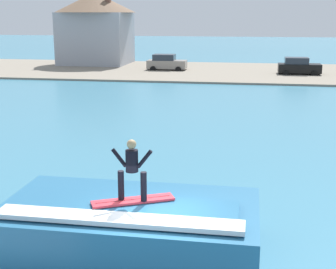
# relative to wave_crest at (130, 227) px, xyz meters

# --- Properties ---
(ground_plane) EXTENTS (260.00, 260.00, 0.00)m
(ground_plane) POSITION_rel_wave_crest_xyz_m (0.84, -0.82, -0.70)
(ground_plane) COLOR teal
(wave_crest) EXTENTS (6.73, 3.74, 1.48)m
(wave_crest) POSITION_rel_wave_crest_xyz_m (0.00, 0.00, 0.00)
(wave_crest) COLOR #28658E
(wave_crest) RESTS_ON ground_plane
(surfboard) EXTENTS (2.11, 1.35, 0.06)m
(surfboard) POSITION_rel_wave_crest_xyz_m (0.14, -0.16, 0.81)
(surfboard) COLOR #D8333F
(surfboard) RESTS_ON wave_crest
(surfer) EXTENTS (1.07, 0.32, 1.61)m
(surfer) POSITION_rel_wave_crest_xyz_m (0.14, -0.20, 1.74)
(surfer) COLOR black
(surfer) RESTS_ON surfboard
(shoreline_bank) EXTENTS (120.00, 18.66, 0.18)m
(shoreline_bank) POSITION_rel_wave_crest_xyz_m (0.84, 42.15, -0.61)
(shoreline_bank) COLOR gray
(shoreline_bank) RESTS_ON ground_plane
(car_near_shore) EXTENTS (4.28, 2.26, 1.86)m
(car_near_shore) POSITION_rel_wave_crest_xyz_m (-6.36, 42.17, 0.25)
(car_near_shore) COLOR gray
(car_near_shore) RESTS_ON ground_plane
(car_far_shore) EXTENTS (4.28, 2.21, 1.86)m
(car_far_shore) POSITION_rel_wave_crest_xyz_m (7.69, 40.48, 0.25)
(car_far_shore) COLOR black
(car_far_shore) RESTS_ON ground_plane
(house_with_chimney) EXTENTS (9.80, 9.80, 8.92)m
(house_with_chimney) POSITION_rel_wave_crest_xyz_m (-16.03, 47.46, 4.11)
(house_with_chimney) COLOR #9EA3AD
(house_with_chimney) RESTS_ON ground_plane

